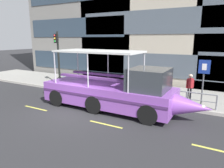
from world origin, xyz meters
The scene contains 10 objects.
ground_plane centered at (0.00, 0.00, 0.00)m, with size 120.00×120.00×0.00m, color #2B2B2D.
sidewalk centered at (0.00, 5.60, 0.09)m, with size 32.00×4.80×0.18m, color #99968E.
curb_edge centered at (0.00, 3.11, 0.09)m, with size 32.00×0.18×0.18m, color #B2ADA3.
lane_centreline centered at (0.00, -0.80, 0.00)m, with size 25.80×0.12×0.01m.
curb_guardrail centered at (1.40, 3.45, 0.75)m, with size 11.13×0.09×0.86m.
traffic_light_pole centered at (-4.97, 3.97, 2.83)m, with size 0.24×0.46×4.39m.
parking_sign centered at (6.11, 3.74, 2.00)m, with size 0.60×0.12×2.68m.
leaned_bicycle centered at (-4.36, 3.97, 0.56)m, with size 1.74×0.46×0.96m.
duck_tour_boat centered at (1.84, 1.30, 1.08)m, with size 9.60×2.54×3.35m.
pedestrian_near_bow centered at (5.34, 4.39, 1.22)m, with size 0.41×0.35×1.73m.
Camera 1 is at (7.14, -8.68, 4.03)m, focal length 33.03 mm.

